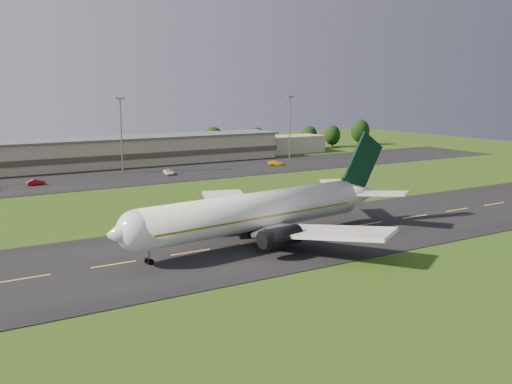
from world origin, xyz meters
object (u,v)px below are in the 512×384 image
service_vehicle_b (36,182)px  service_vehicle_c (169,172)px  light_mast_east (290,120)px  service_vehicle_d (276,163)px  airliner (259,212)px  terminal (110,152)px  light_mast_centre (121,126)px

service_vehicle_b → service_vehicle_c: (33.59, -0.45, -0.00)m
light_mast_east → service_vehicle_d: size_ratio=4.29×
light_mast_east → service_vehicle_c: 48.30m
airliner → terminal: bearing=79.5°
terminal → service_vehicle_d: (42.19, -25.89, -3.20)m
terminal → service_vehicle_b: (-25.69, -25.82, -3.21)m
airliner → service_vehicle_c: airliner is taller
airliner → service_vehicle_d: (48.31, 70.19, -3.87)m
terminal → light_mast_east: (53.60, -16.18, 8.75)m
airliner → light_mast_centre: light_mast_centre is taller
light_mast_east → light_mast_centre: bearing=180.0°
terminal → service_vehicle_d: 49.60m
airliner → light_mast_east: light_mast_east is taller
light_mast_centre → service_vehicle_b: (-24.28, -9.64, -11.96)m
light_mast_centre → service_vehicle_b: 28.73m
service_vehicle_c → light_mast_centre: bearing=143.6°
airliner → service_vehicle_b: (-19.56, 70.26, -3.88)m
terminal → service_vehicle_d: bearing=-31.5°
service_vehicle_d → light_mast_east: bearing=-13.8°
service_vehicle_c → service_vehicle_b: bearing=-169.9°
service_vehicle_b → service_vehicle_d: 67.87m
terminal → service_vehicle_c: size_ratio=29.69×
airliner → light_mast_centre: bearing=79.7°
airliner → light_mast_east: (59.72, 79.90, 8.08)m
light_mast_centre → light_mast_east: (55.00, 0.00, 0.00)m
terminal → service_vehicle_b: size_ratio=35.19×
service_vehicle_b → service_vehicle_c: same height
light_mast_centre → light_mast_east: same height
service_vehicle_c → service_vehicle_d: (34.29, 0.38, 0.01)m
light_mast_centre → service_vehicle_d: (43.59, -9.71, -11.95)m
airliner → service_vehicle_c: bearing=71.8°
airliner → service_vehicle_c: size_ratio=10.48×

